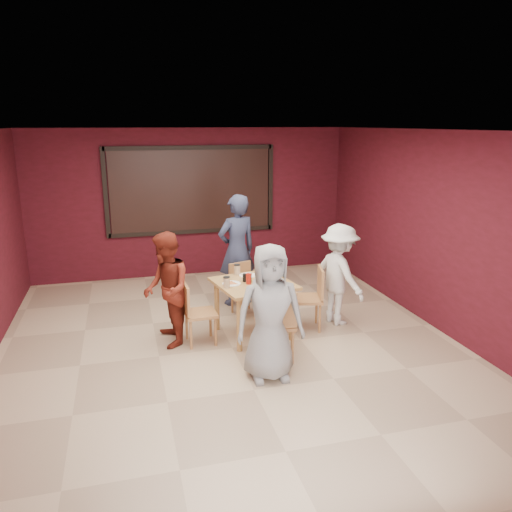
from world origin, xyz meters
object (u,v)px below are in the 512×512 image
object	(u,v)px
chair_front	(276,322)
chair_back	(243,285)
dining_table	(253,289)
chair_right	(312,295)
diner_front	(270,313)
diner_back	(237,250)
diner_left	(167,290)
chair_left	(195,310)
diner_right	(339,275)

from	to	relation	value
chair_front	chair_back	world-z (taller)	chair_front
dining_table	chair_right	world-z (taller)	dining_table
diner_front	chair_back	bearing A→B (deg)	88.13
chair_front	chair_right	world-z (taller)	chair_front
diner_back	diner_left	size ratio (longest dim) A/B	1.18
chair_front	diner_back	world-z (taller)	diner_back
chair_back	chair_left	distance (m)	1.29
diner_back	diner_right	size ratio (longest dim) A/B	1.21
diner_right	chair_right	bearing A→B (deg)	85.80
diner_back	diner_front	bearing A→B (deg)	69.69
chair_front	diner_left	bearing A→B (deg)	144.82
chair_right	diner_right	distance (m)	0.52
diner_front	diner_right	xyz separation A→B (m)	(1.45, 1.32, -0.06)
diner_front	diner_right	size ratio (longest dim) A/B	1.08
dining_table	diner_back	size ratio (longest dim) A/B	0.63
diner_front	diner_back	bearing A→B (deg)	89.05
chair_back	diner_right	bearing A→B (deg)	-31.26
diner_back	diner_left	bearing A→B (deg)	29.91
chair_front	diner_front	xyz separation A→B (m)	(-0.19, -0.36, 0.27)
chair_front	diner_back	xyz separation A→B (m)	(0.01, 2.15, 0.37)
diner_right	chair_left	bearing A→B (deg)	78.97
chair_back	diner_back	distance (m)	0.63
dining_table	chair_right	distance (m)	0.88
dining_table	diner_right	world-z (taller)	diner_right
diner_left	dining_table	bearing A→B (deg)	87.10
diner_back	diner_right	distance (m)	1.74
chair_left	diner_front	world-z (taller)	diner_front
chair_left	diner_right	size ratio (longest dim) A/B	0.57
diner_left	diner_right	bearing A→B (deg)	89.82
chair_front	chair_left	xyz separation A→B (m)	(-0.89, 0.79, -0.05)
chair_back	diner_front	world-z (taller)	diner_front
dining_table	diner_left	xyz separation A→B (m)	(-1.18, 0.02, 0.09)
chair_left	diner_front	xyz separation A→B (m)	(0.69, -1.15, 0.32)
dining_table	chair_back	world-z (taller)	dining_table
chair_front	chair_right	size ratio (longest dim) A/B	1.03
chair_front	chair_right	xyz separation A→B (m)	(0.80, 0.87, -0.02)
diner_back	diner_right	world-z (taller)	diner_back
chair_back	diner_left	xyz separation A→B (m)	(-1.25, -0.84, 0.32)
chair_left	diner_left	bearing A→B (deg)	166.01
chair_front	chair_left	world-z (taller)	chair_front
chair_left	diner_front	size ratio (longest dim) A/B	0.53
dining_table	chair_right	xyz separation A→B (m)	(0.87, 0.01, -0.17)
diner_back	chair_right	bearing A→B (deg)	106.03
chair_back	diner_back	world-z (taller)	diner_back
dining_table	diner_left	size ratio (longest dim) A/B	0.75
chair_left	diner_back	size ratio (longest dim) A/B	0.47
diner_left	diner_right	xyz separation A→B (m)	(2.50, 0.08, -0.02)
diner_front	diner_left	size ratio (longest dim) A/B	1.05
chair_back	chair_right	world-z (taller)	chair_right
diner_right	dining_table	bearing A→B (deg)	78.72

